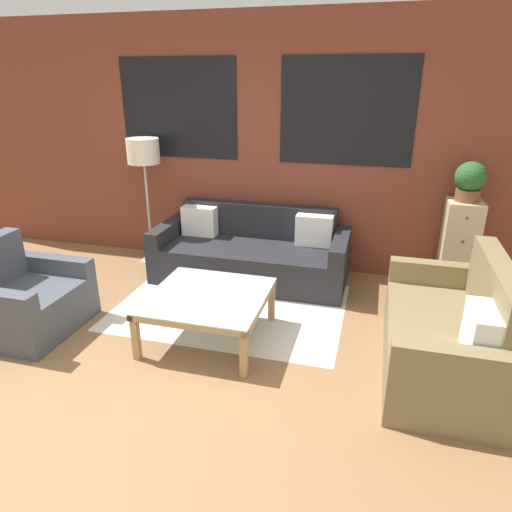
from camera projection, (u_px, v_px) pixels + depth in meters
name	position (u px, v px, depth m)	size (l,w,h in m)	color
ground_plane	(177.00, 377.00, 3.49)	(16.00, 16.00, 0.00)	#8E6642
wall_back_brick	(259.00, 146.00, 5.16)	(8.40, 0.09, 2.80)	brown
rug	(231.00, 306.00, 4.56)	(2.21, 1.58, 0.00)	silver
couch_dark	(252.00, 254.00, 5.13)	(2.12, 0.88, 0.78)	#232328
settee_vintage	(449.00, 336.00, 3.45)	(0.80, 1.56, 0.92)	olive
armchair_corner	(26.00, 301.00, 4.07)	(0.80, 0.90, 0.84)	#474C56
coffee_table	(208.00, 301.00, 3.88)	(0.98, 0.98, 0.42)	silver
floor_lamp	(144.00, 157.00, 5.21)	(0.37, 0.37, 1.49)	#B2B2B7
drawer_cabinet	(458.00, 247.00, 4.73)	(0.34, 0.38, 0.98)	#C6B793
potted_plant	(470.00, 180.00, 4.47)	(0.29, 0.29, 0.39)	brown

